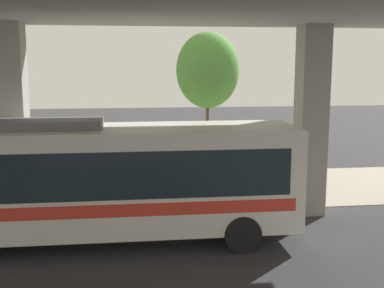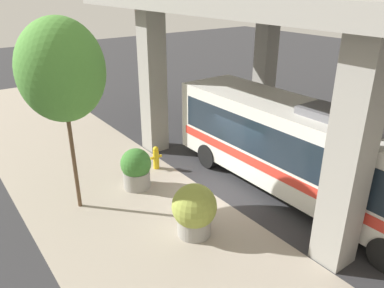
# 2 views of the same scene
# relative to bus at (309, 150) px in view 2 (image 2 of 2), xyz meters

# --- Properties ---
(ground_plane) EXTENTS (80.00, 80.00, 0.00)m
(ground_plane) POSITION_rel_bus_xyz_m (-2.44, 2.19, -1.90)
(ground_plane) COLOR #2D2D30
(ground_plane) RESTS_ON ground
(sidewalk_strip) EXTENTS (6.00, 40.00, 0.02)m
(sidewalk_strip) POSITION_rel_bus_xyz_m (-5.44, 2.19, -1.89)
(sidewalk_strip) COLOR gray
(sidewalk_strip) RESTS_ON ground
(overpass) EXTENTS (9.40, 17.47, 6.81)m
(overpass) POSITION_rel_bus_xyz_m (1.56, 2.19, 4.03)
(overpass) COLOR gray
(overpass) RESTS_ON ground
(bus) EXTENTS (2.69, 11.27, 3.50)m
(bus) POSITION_rel_bus_xyz_m (0.00, 0.00, 0.00)
(bus) COLOR silver
(bus) RESTS_ON ground
(fire_hydrant) EXTENTS (0.51, 0.24, 1.00)m
(fire_hydrant) POSITION_rel_bus_xyz_m (-3.02, 5.07, -1.39)
(fire_hydrant) COLOR gold
(fire_hydrant) RESTS_ON ground
(planter_front) EXTENTS (1.37, 1.37, 1.67)m
(planter_front) POSITION_rel_bus_xyz_m (-4.37, 0.63, -1.05)
(planter_front) COLOR gray
(planter_front) RESTS_ON ground
(planter_middle) EXTENTS (1.14, 1.14, 1.56)m
(planter_middle) POSITION_rel_bus_xyz_m (-4.40, 4.19, -1.11)
(planter_middle) COLOR gray
(planter_middle) RESTS_ON ground
(street_tree_near) EXTENTS (2.61, 2.61, 6.29)m
(street_tree_near) POSITION_rel_bus_xyz_m (-6.63, 4.21, 2.82)
(street_tree_near) COLOR brown
(street_tree_near) RESTS_ON ground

